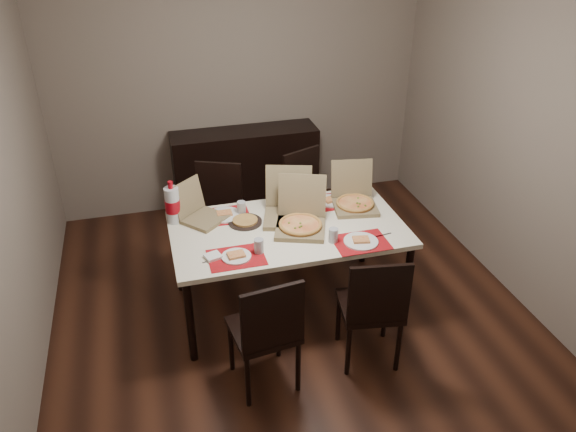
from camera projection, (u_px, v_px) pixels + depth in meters
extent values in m
cube|color=#3C1E12|center=(290.00, 309.00, 4.67)|extent=(3.80, 4.00, 0.02)
cube|color=gray|center=(238.00, 86.00, 5.71)|extent=(3.80, 0.02, 2.60)
cube|color=gray|center=(3.00, 198.00, 3.59)|extent=(0.02, 4.00, 2.60)
cube|color=gray|center=(522.00, 139.00, 4.46)|extent=(0.02, 4.00, 2.60)
cube|color=black|center=(246.00, 171.00, 5.94)|extent=(1.50, 0.40, 0.90)
cube|color=white|center=(288.00, 229.00, 4.36)|extent=(1.80, 1.00, 0.04)
cylinder|color=black|center=(190.00, 321.00, 3.98)|extent=(0.06, 0.06, 0.71)
cylinder|color=black|center=(407.00, 284.00, 4.37)|extent=(0.06, 0.06, 0.71)
cylinder|color=black|center=(178.00, 255.00, 4.72)|extent=(0.06, 0.06, 0.71)
cylinder|color=black|center=(364.00, 228.00, 5.10)|extent=(0.06, 0.06, 0.71)
cube|color=black|center=(263.00, 330.00, 3.76)|extent=(0.47, 0.47, 0.04)
cube|color=black|center=(273.00, 318.00, 3.49)|extent=(0.42, 0.08, 0.46)
cylinder|color=black|center=(248.00, 382.00, 3.68)|extent=(0.04, 0.04, 0.43)
cylinder|color=black|center=(298.00, 366.00, 3.80)|extent=(0.04, 0.04, 0.43)
cylinder|color=black|center=(231.00, 346.00, 3.97)|extent=(0.04, 0.04, 0.43)
cylinder|color=black|center=(278.00, 333.00, 4.09)|extent=(0.04, 0.04, 0.43)
cube|color=black|center=(370.00, 306.00, 3.98)|extent=(0.48, 0.48, 0.04)
cube|color=black|center=(379.00, 295.00, 3.69)|extent=(0.42, 0.09, 0.46)
cylinder|color=black|center=(348.00, 351.00, 3.93)|extent=(0.04, 0.04, 0.43)
cylinder|color=black|center=(398.00, 347.00, 3.96)|extent=(0.04, 0.04, 0.43)
cylinder|color=black|center=(339.00, 317.00, 4.24)|extent=(0.04, 0.04, 0.43)
cylinder|color=black|center=(385.00, 314.00, 4.27)|extent=(0.04, 0.04, 0.43)
cube|color=black|center=(216.00, 220.00, 5.04)|extent=(0.55, 0.55, 0.04)
cube|color=black|center=(219.00, 186.00, 5.08)|extent=(0.40, 0.19, 0.46)
cylinder|color=black|center=(241.00, 233.00, 5.29)|extent=(0.04, 0.04, 0.43)
cylinder|color=black|center=(204.00, 231.00, 5.33)|extent=(0.04, 0.04, 0.43)
cylinder|color=black|center=(232.00, 254.00, 4.98)|extent=(0.04, 0.04, 0.43)
cylinder|color=black|center=(193.00, 251.00, 5.02)|extent=(0.04, 0.04, 0.43)
cube|color=black|center=(313.00, 203.00, 5.31)|extent=(0.55, 0.55, 0.04)
cube|color=black|center=(301.00, 173.00, 5.32)|extent=(0.40, 0.19, 0.46)
cylinder|color=black|center=(315.00, 212.00, 5.65)|extent=(0.04, 0.04, 0.43)
cylinder|color=black|center=(287.00, 223.00, 5.46)|extent=(0.04, 0.04, 0.43)
cylinder|color=black|center=(339.00, 226.00, 5.40)|extent=(0.04, 0.04, 0.43)
cylinder|color=black|center=(310.00, 238.00, 5.21)|extent=(0.04, 0.04, 0.43)
cube|color=#B20B14|center=(236.00, 257.00, 3.98)|extent=(0.40, 0.30, 0.00)
cylinder|color=white|center=(236.00, 256.00, 3.98)|extent=(0.21, 0.21, 0.01)
cube|color=#F5D97A|center=(236.00, 255.00, 3.97)|extent=(0.13, 0.10, 0.02)
cylinder|color=#A2A5AC|center=(259.00, 246.00, 4.01)|extent=(0.07, 0.07, 0.11)
cube|color=#B2B2B7|center=(216.00, 260.00, 3.96)|extent=(0.20, 0.04, 0.00)
cube|color=white|center=(213.00, 256.00, 3.97)|extent=(0.13, 0.13, 0.02)
cube|color=#B20B14|center=(361.00, 242.00, 4.16)|extent=(0.40, 0.30, 0.00)
cylinder|color=white|center=(361.00, 241.00, 4.15)|extent=(0.26, 0.26, 0.01)
cube|color=#F5D97A|center=(361.00, 240.00, 4.14)|extent=(0.13, 0.11, 0.02)
cylinder|color=#A2A5AC|center=(333.00, 235.00, 4.14)|extent=(0.07, 0.07, 0.11)
cube|color=#B2B2B7|center=(380.00, 236.00, 4.23)|extent=(0.20, 0.04, 0.00)
cube|color=#B20B14|center=(225.00, 216.00, 4.50)|extent=(0.40, 0.30, 0.00)
cylinder|color=white|center=(225.00, 215.00, 4.50)|extent=(0.26, 0.26, 0.01)
cube|color=#F5D97A|center=(224.00, 213.00, 4.49)|extent=(0.12, 0.09, 0.02)
cylinder|color=#A2A5AC|center=(241.00, 208.00, 4.50)|extent=(0.07, 0.07, 0.11)
cube|color=#B2B2B7|center=(203.00, 217.00, 4.49)|extent=(0.20, 0.04, 0.00)
cube|color=white|center=(204.00, 215.00, 4.49)|extent=(0.13, 0.13, 0.02)
cube|color=#B20B14|center=(331.00, 202.00, 4.70)|extent=(0.40, 0.30, 0.00)
cylinder|color=white|center=(331.00, 201.00, 4.70)|extent=(0.23, 0.23, 0.01)
cube|color=#F5D97A|center=(331.00, 199.00, 4.69)|extent=(0.14, 0.12, 0.02)
cylinder|color=#A2A5AC|center=(308.00, 201.00, 4.60)|extent=(0.07, 0.07, 0.11)
cube|color=#B2B2B7|center=(345.00, 197.00, 4.77)|extent=(0.20, 0.04, 0.00)
cube|color=white|center=(302.00, 230.00, 4.30)|extent=(0.16, 0.16, 0.02)
cube|color=olive|center=(300.00, 228.00, 4.30)|extent=(0.48, 0.48, 0.04)
cube|color=olive|center=(302.00, 195.00, 4.37)|extent=(0.38, 0.20, 0.33)
cylinder|color=#F5D97A|center=(300.00, 225.00, 4.29)|extent=(0.41, 0.41, 0.02)
cube|color=olive|center=(355.00, 206.00, 4.60)|extent=(0.40, 0.40, 0.03)
cube|color=olive|center=(352.00, 178.00, 4.67)|extent=(0.35, 0.13, 0.31)
cylinder|color=#F5D97A|center=(355.00, 204.00, 4.59)|extent=(0.34, 0.34, 0.02)
cube|color=olive|center=(204.00, 219.00, 4.43)|extent=(0.42, 0.42, 0.03)
cube|color=olive|center=(188.00, 197.00, 4.43)|extent=(0.27, 0.25, 0.27)
cube|color=olive|center=(288.00, 218.00, 4.44)|extent=(0.46, 0.46, 0.04)
cube|color=olive|center=(289.00, 186.00, 4.51)|extent=(0.38, 0.19, 0.33)
cylinder|color=black|center=(245.00, 222.00, 4.40)|extent=(0.27, 0.27, 0.01)
cylinder|color=tan|center=(245.00, 220.00, 4.40)|extent=(0.20, 0.20, 0.02)
imported|color=white|center=(298.00, 211.00, 4.55)|extent=(0.13, 0.13, 0.03)
cylinder|color=silver|center=(173.00, 205.00, 4.35)|extent=(0.11, 0.11, 0.29)
cylinder|color=#A10713|center=(173.00, 206.00, 4.35)|extent=(0.12, 0.12, 0.10)
cylinder|color=#A10713|center=(170.00, 185.00, 4.26)|extent=(0.04, 0.04, 0.06)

